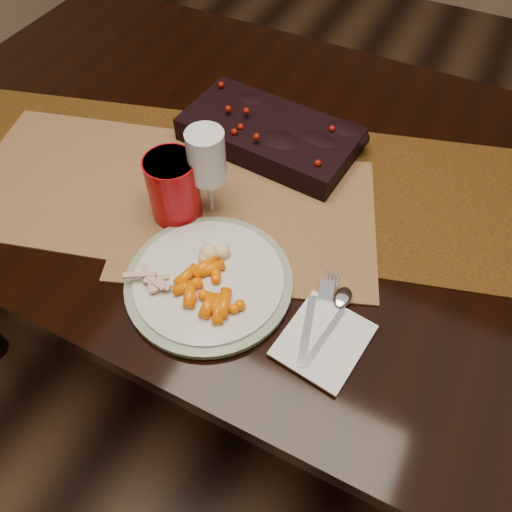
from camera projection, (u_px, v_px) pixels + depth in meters
The scene contains 15 objects.
floor at pixel (281, 347), 1.60m from camera, with size 5.00×5.00×0.00m, color black.
dining_table at pixel (287, 281), 1.31m from camera, with size 1.80×1.00×0.75m, color black.
table_runner at pixel (315, 189), 0.98m from camera, with size 1.88×0.39×0.00m, color #582F0F.
centerpiece at pixel (269, 131), 1.03m from camera, with size 0.36×0.18×0.07m, color black, non-canonical shape.
placemat_main at pixel (249, 217), 0.94m from camera, with size 0.47×0.35×0.00m, color brown.
placemat_second at pixel (99, 181), 1.00m from camera, with size 0.50×0.37×0.00m, color brown.
dinner_plate at pixel (209, 281), 0.84m from camera, with size 0.28×0.28×0.02m, color silver.
baby_carrots at pixel (205, 287), 0.81m from camera, with size 0.11×0.09×0.02m, color #F16400, non-canonical shape.
mashed_potatoes at pixel (213, 249), 0.84m from camera, with size 0.07×0.06×0.04m, color tan, non-canonical shape.
turkey_shreds at pixel (153, 277), 0.82m from camera, with size 0.07×0.06×0.02m, color #C7AE98, non-canonical shape.
napkin at pixel (324, 340), 0.78m from camera, with size 0.12×0.14×0.00m, color silver.
fork at pixel (312, 319), 0.79m from camera, with size 0.02×0.17×0.00m, color silver, non-canonical shape.
spoon at pixel (330, 324), 0.79m from camera, with size 0.03×0.15×0.00m, color #A4A4C4, non-canonical shape.
red_cup at pixel (174, 188), 0.89m from camera, with size 0.09×0.09×0.13m, color #AA070D.
wine_glass at pixel (208, 175), 0.88m from camera, with size 0.07×0.07×0.18m, color #ADC5D8, non-canonical shape.
Camera 1 is at (0.26, -0.70, 1.45)m, focal length 35.00 mm.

